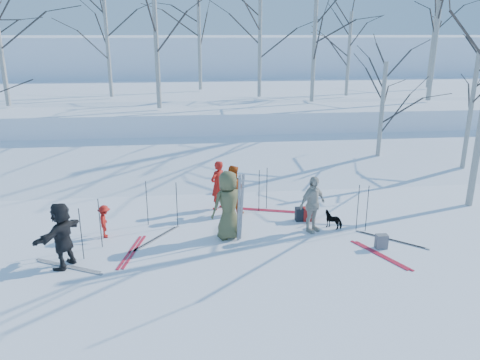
{
  "coord_description": "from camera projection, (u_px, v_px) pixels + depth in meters",
  "views": [
    {
      "loc": [
        -1.39,
        -11.28,
        5.37
      ],
      "look_at": [
        0.0,
        1.5,
        1.3
      ],
      "focal_mm": 35.0,
      "sensor_mm": 36.0,
      "label": 1
    }
  ],
  "objects": [
    {
      "name": "ski_pole_i",
      "position": [
        267.0,
        188.0,
        14.74
      ],
      "size": [
        0.02,
        0.02,
        1.34
      ],
      "primitive_type": "cylinder",
      "color": "black",
      "rests_on": "ground"
    },
    {
      "name": "far_hill",
      "position": [
        202.0,
        67.0,
        47.86
      ],
      "size": [
        90.0,
        30.0,
        6.0
      ],
      "primitive_type": "cube",
      "color": "white",
      "rests_on": "ground"
    },
    {
      "name": "ski_pair_d",
      "position": [
        69.0,
        267.0,
        11.2
      ],
      "size": [
        1.75,
        2.06,
        0.02
      ],
      "primitive_type": null,
      "rotation": [
        0.0,
        0.0,
        1.1
      ],
      "color": "silver",
      "rests_on": "ground"
    },
    {
      "name": "ski_pole_d",
      "position": [
        100.0,
        223.0,
        12.04
      ],
      "size": [
        0.02,
        0.02,
        1.34
      ],
      "primitive_type": "cylinder",
      "color": "black",
      "rests_on": "ground"
    },
    {
      "name": "ski_pair_c",
      "position": [
        156.0,
        239.0,
        12.71
      ],
      "size": [
        2.0,
        2.09,
        0.02
      ],
      "primitive_type": null,
      "rotation": [
        0.0,
        0.0,
        -0.62
      ],
      "color": "silver",
      "rests_on": "ground"
    },
    {
      "name": "backpack_red",
      "position": [
        308.0,
        214.0,
        13.9
      ],
      "size": [
        0.32,
        0.22,
        0.42
      ],
      "primitive_type": "cube",
      "color": "maroon",
      "rests_on": "ground"
    },
    {
      "name": "ski_pair_f",
      "position": [
        132.0,
        252.0,
        11.96
      ],
      "size": [
        0.93,
        1.98,
        0.02
      ],
      "primitive_type": null,
      "rotation": [
        0.0,
        0.0,
        -0.2
      ],
      "color": "red",
      "rests_on": "ground"
    },
    {
      "name": "skier_red_seated",
      "position": [
        105.0,
        221.0,
        12.72
      ],
      "size": [
        0.42,
        0.63,
        0.91
      ],
      "primitive_type": "imported",
      "rotation": [
        0.0,
        0.0,
        1.71
      ],
      "color": "red",
      "rests_on": "ground"
    },
    {
      "name": "ski_pole_c",
      "position": [
        147.0,
        203.0,
        13.48
      ],
      "size": [
        0.02,
        0.02,
        1.34
      ],
      "primitive_type": "cylinder",
      "color": "black",
      "rests_on": "ground"
    },
    {
      "name": "birch_plateau_i",
      "position": [
        439.0,
        12.0,
        21.61
      ],
      "size": [
        6.31,
        6.31,
        8.16
      ],
      "primitive_type": null,
      "color": "silver",
      "rests_on": "snow_plateau"
    },
    {
      "name": "skier_red_north",
      "position": [
        218.0,
        185.0,
        14.68
      ],
      "size": [
        0.67,
        0.66,
        1.57
      ],
      "primitive_type": "imported",
      "rotation": [
        0.0,
        0.0,
        3.89
      ],
      "color": "red",
      "rests_on": "ground"
    },
    {
      "name": "birch_plateau_d",
      "position": [
        260.0,
        41.0,
        23.31
      ],
      "size": [
        4.44,
        4.44,
        5.48
      ],
      "primitive_type": null,
      "color": "silver",
      "rests_on": "snow_plateau"
    },
    {
      "name": "birch_plateau_g",
      "position": [
        199.0,
        33.0,
        26.19
      ],
      "size": [
        4.96,
        4.96,
        6.23
      ],
      "primitive_type": null,
      "color": "silver",
      "rests_on": "snow_plateau"
    },
    {
      "name": "ski_pole_b",
      "position": [
        358.0,
        207.0,
        13.13
      ],
      "size": [
        0.02,
        0.02,
        1.34
      ],
      "primitive_type": "cylinder",
      "color": "black",
      "rests_on": "ground"
    },
    {
      "name": "skier_grey_west",
      "position": [
        62.0,
        235.0,
        11.0
      ],
      "size": [
        1.09,
        1.56,
        1.62
      ],
      "primitive_type": "imported",
      "rotation": [
        0.0,
        0.0,
        4.26
      ],
      "color": "black",
      "rests_on": "ground"
    },
    {
      "name": "skier_cream_east",
      "position": [
        312.0,
        204.0,
        12.98
      ],
      "size": [
        1.01,
        0.84,
        1.61
      ],
      "primitive_type": "imported",
      "rotation": [
        0.0,
        0.0,
        0.57
      ],
      "color": "beige",
      "rests_on": "ground"
    },
    {
      "name": "ski_pair_e",
      "position": [
        272.0,
        211.0,
        14.72
      ],
      "size": [
        1.24,
        2.01,
        0.02
      ],
      "primitive_type": null,
      "rotation": [
        0.0,
        0.0,
        1.28
      ],
      "color": "red",
      "rests_on": "ground"
    },
    {
      "name": "skier_olive_center",
      "position": [
        228.0,
        205.0,
        12.53
      ],
      "size": [
        1.08,
        0.91,
        1.89
      ],
      "primitive_type": "imported",
      "rotation": [
        0.0,
        0.0,
        3.55
      ],
      "color": "brown",
      "rests_on": "ground"
    },
    {
      "name": "upright_ski_right",
      "position": [
        242.0,
        208.0,
        12.35
      ],
      "size": [
        0.15,
        0.23,
        1.89
      ],
      "primitive_type": "cube",
      "rotation": [
        0.1,
        0.0,
        0.39
      ],
      "color": "silver",
      "rests_on": "ground"
    },
    {
      "name": "birch_plateau_e",
      "position": [
        349.0,
        55.0,
        23.92
      ],
      "size": [
        3.51,
        3.51,
        4.16
      ],
      "primitive_type": null,
      "color": "silver",
      "rests_on": "snow_plateau"
    },
    {
      "name": "ground",
      "position": [
        246.0,
        243.0,
        12.46
      ],
      "size": [
        120.0,
        120.0,
        0.0
      ],
      "primitive_type": "plane",
      "color": "white",
      "rests_on": "ground"
    },
    {
      "name": "ski_pair_b",
      "position": [
        380.0,
        255.0,
        11.78
      ],
      "size": [
        1.64,
        2.05,
        0.02
      ],
      "primitive_type": null,
      "rotation": [
        0.0,
        0.0,
        0.43
      ],
      "color": "red",
      "rests_on": "ground"
    },
    {
      "name": "birch_edge_c",
      "position": [
        470.0,
        115.0,
        17.6
      ],
      "size": [
        3.96,
        3.96,
        4.8
      ],
      "primitive_type": null,
      "color": "silver",
      "rests_on": "ground"
    },
    {
      "name": "ski_pole_e",
      "position": [
        81.0,
        234.0,
        11.4
      ],
      "size": [
        0.02,
        0.02,
        1.34
      ],
      "primitive_type": "cylinder",
      "color": "black",
      "rests_on": "ground"
    },
    {
      "name": "birch_edge_e",
      "position": [
        381.0,
        118.0,
        18.33
      ],
      "size": [
        3.62,
        3.62,
        4.31
      ],
      "primitive_type": null,
      "color": "silver",
      "rests_on": "ground"
    },
    {
      "name": "ski_pair_a",
      "position": [
        391.0,
        240.0,
        12.64
      ],
      "size": [
        2.09,
        2.1,
        0.02
      ],
      "primitive_type": null,
      "rotation": [
        0.0,
        0.0,
        0.83
      ],
      "color": "silver",
      "rests_on": "ground"
    },
    {
      "name": "snow_ramp",
      "position": [
        225.0,
        166.0,
        19.04
      ],
      "size": [
        70.0,
        9.49,
        4.12
      ],
      "primitive_type": "cube",
      "rotation": [
        0.3,
        0.0,
        0.0
      ],
      "color": "white",
      "rests_on": "ground"
    },
    {
      "name": "skier_redor_behind",
      "position": [
        232.0,
        190.0,
        14.31
      ],
      "size": [
        0.92,
        0.85,
        1.54
      ],
      "primitive_type": "imported",
      "rotation": [
        0.0,
        0.0,
        2.7
      ],
      "color": "#BA420E",
      "rests_on": "ground"
    },
    {
      "name": "birch_plateau_c",
      "position": [
        107.0,
        43.0,
        23.26
      ],
      "size": [
        4.33,
        4.33,
        5.33
      ],
      "primitive_type": null,
      "color": "silver",
      "rests_on": "snow_plateau"
    },
    {
      "name": "birch_plateau_f",
      "position": [
        434.0,
        29.0,
        27.03
      ],
      "size": [
        5.31,
        5.31,
        6.72
      ],
      "primitive_type": null,
      "color": "silver",
      "rests_on": "snow_plateau"
    },
    {
      "name": "snow_plateau",
      "position": [
        212.0,
        108.0,
        28.26
      ],
      "size": [
        70.0,
        18.0,
        2.2
      ],
      "primitive_type": "cube",
      "color": "white",
      "rests_on": "ground"
    },
    {
      "name": "ski_pole_a",
      "position": [
        67.0,
        232.0,
        11.51
      ],
      "size": [
        0.02,
        0.02,
        1.34
      ],
      "primitive_type": "cylinder",
      "color": "black",
      "rests_on": "ground"
    },
    {
      "name": "dog",
      "position": [
        334.0,
        220.0,
        13.4
      ],
      "size": [
        0.61,
        0.58,
        0.49
      ],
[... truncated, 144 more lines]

